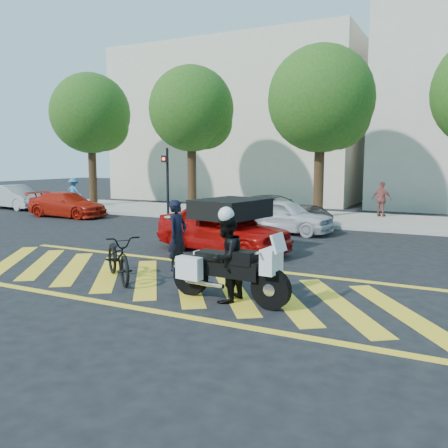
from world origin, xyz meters
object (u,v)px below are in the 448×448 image
at_px(officer_bike, 178,235).
at_px(red_convertible, 223,228).
at_px(bicycle, 118,257).
at_px(parked_left, 67,205).
at_px(parked_far_left, 15,197).
at_px(parked_mid_left, 275,211).
at_px(police_motorcycle, 227,270).
at_px(officer_moto, 226,258).
at_px(parked_mid_right, 284,216).

relative_size(officer_bike, red_convertible, 0.41).
bearing_deg(bicycle, officer_bike, 13.72).
relative_size(red_convertible, parked_left, 1.04).
relative_size(officer_bike, parked_far_left, 0.44).
relative_size(bicycle, parked_left, 0.50).
xyz_separation_m(parked_left, parked_mid_left, (9.90, 1.25, 0.05)).
bearing_deg(police_motorcycle, parked_left, 150.74).
xyz_separation_m(bicycle, parked_mid_left, (0.14, 9.48, 0.10)).
distance_m(parked_far_left, parked_left, 5.39).
height_order(officer_bike, police_motorcycle, officer_bike).
bearing_deg(officer_moto, parked_mid_right, -162.47).
bearing_deg(officer_moto, parked_mid_left, -159.63).
bearing_deg(police_motorcycle, officer_bike, 146.34).
relative_size(officer_moto, red_convertible, 0.40).
relative_size(officer_bike, police_motorcycle, 0.68).
height_order(red_convertible, parked_left, red_convertible).
relative_size(officer_moto, parked_far_left, 0.43).
bearing_deg(bicycle, red_convertible, 29.91).
xyz_separation_m(bicycle, officer_moto, (2.87, -0.36, 0.31)).
relative_size(parked_left, parked_mid_right, 1.09).
relative_size(officer_bike, officer_moto, 1.03).
bearing_deg(parked_mid_left, officer_bike, -175.82).
relative_size(parked_far_left, parked_left, 0.98).
bearing_deg(red_convertible, parked_mid_right, 6.83).
distance_m(parked_mid_left, parked_mid_right, 1.49).
relative_size(bicycle, parked_far_left, 0.51).
relative_size(police_motorcycle, parked_left, 0.63).
bearing_deg(officer_bike, officer_moto, -128.19).
bearing_deg(red_convertible, officer_moto, -140.95).
height_order(officer_moto, parked_mid_left, officer_moto).
bearing_deg(police_motorcycle, parked_mid_right, 107.64).
bearing_deg(bicycle, parked_left, 88.62).
height_order(parked_far_left, parked_mid_right, parked_far_left).
height_order(officer_moto, parked_far_left, officer_moto).
bearing_deg(officer_bike, parked_left, 57.48).
relative_size(police_motorcycle, red_convertible, 0.61).
bearing_deg(parked_mid_right, bicycle, 179.32).
relative_size(parked_far_left, parked_mid_right, 1.07).
relative_size(bicycle, parked_mid_right, 0.55).
distance_m(red_convertible, parked_mid_left, 5.58).
bearing_deg(parked_mid_left, bicycle, 179.64).
height_order(bicycle, officer_moto, officer_moto).
bearing_deg(parked_left, red_convertible, -113.51).
distance_m(officer_moto, parked_mid_right, 8.80).
distance_m(officer_moto, red_convertible, 4.84).
bearing_deg(officer_bike, bicycle, 155.62).
height_order(bicycle, parked_mid_right, parked_mid_right).
bearing_deg(parked_mid_left, parked_far_left, 89.95).
height_order(parked_left, parked_mid_right, parked_mid_right).
xyz_separation_m(parked_far_left, parked_mid_right, (15.90, -1.40, -0.02)).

